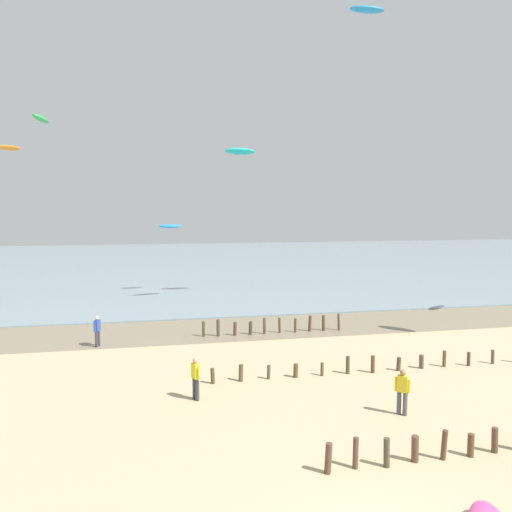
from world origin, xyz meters
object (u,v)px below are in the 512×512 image
(kite_aloft_3, at_px, (171,226))
(kite_aloft_6, at_px, (367,9))
(kite_aloft_5, at_px, (41,119))
(person_mid_beach, at_px, (97,330))
(kite_aloft_0, at_px, (240,151))
(person_nearest_camera, at_px, (402,391))
(person_by_waterline, at_px, (196,377))
(kite_aloft_7, at_px, (10,148))

(kite_aloft_3, relative_size, kite_aloft_6, 0.78)
(kite_aloft_6, bearing_deg, kite_aloft_5, 9.16)
(person_mid_beach, height_order, kite_aloft_0, kite_aloft_0)
(person_nearest_camera, bearing_deg, kite_aloft_3, 106.10)
(kite_aloft_5, bearing_deg, kite_aloft_3, 151.82)
(kite_aloft_5, bearing_deg, person_nearest_camera, 49.83)
(kite_aloft_0, bearing_deg, person_by_waterline, -119.29)
(kite_aloft_0, xyz_separation_m, kite_aloft_6, (8.98, -2.36, 10.06))
(person_mid_beach, height_order, kite_aloft_6, kite_aloft_6)
(person_by_waterline, xyz_separation_m, kite_aloft_5, (-8.19, 12.44, 11.97))
(kite_aloft_6, bearing_deg, kite_aloft_3, -31.04)
(kite_aloft_0, relative_size, kite_aloft_3, 1.20)
(person_mid_beach, xyz_separation_m, kite_aloft_6, (18.48, 7.14, 21.03))
(kite_aloft_5, bearing_deg, kite_aloft_0, 117.11)
(person_nearest_camera, xyz_separation_m, person_by_waterline, (-7.34, 2.84, 0.00))
(person_nearest_camera, height_order, kite_aloft_6, kite_aloft_6)
(person_nearest_camera, height_order, kite_aloft_7, kite_aloft_7)
(person_mid_beach, relative_size, kite_aloft_7, 0.74)
(person_mid_beach, xyz_separation_m, kite_aloft_3, (4.29, 16.10, 5.10))
(kite_aloft_7, bearing_deg, kite_aloft_0, -84.57)
(person_by_waterline, bearing_deg, kite_aloft_3, 91.25)
(kite_aloft_0, relative_size, kite_aloft_5, 1.15)
(person_by_waterline, bearing_deg, person_nearest_camera, -21.15)
(kite_aloft_5, bearing_deg, person_mid_beach, 43.80)
(kite_aloft_6, bearing_deg, person_mid_beach, 22.36)
(kite_aloft_7, bearing_deg, kite_aloft_6, -78.86)
(kite_aloft_7, bearing_deg, person_by_waterline, -112.49)
(person_by_waterline, xyz_separation_m, kite_aloft_7, (-15.92, 32.96, 12.61))
(kite_aloft_0, distance_m, kite_aloft_3, 10.26)
(person_mid_beach, distance_m, kite_aloft_3, 17.43)
(person_by_waterline, relative_size, kite_aloft_6, 0.65)
(person_mid_beach, distance_m, kite_aloft_0, 17.34)
(kite_aloft_0, bearing_deg, kite_aloft_7, 129.09)
(person_by_waterline, height_order, kite_aloft_3, kite_aloft_3)
(person_nearest_camera, xyz_separation_m, kite_aloft_7, (-23.26, 35.80, 12.61))
(person_nearest_camera, relative_size, kite_aloft_5, 0.80)
(kite_aloft_5, bearing_deg, person_by_waterline, 37.72)
(person_mid_beach, bearing_deg, person_nearest_camera, -42.59)
(person_mid_beach, distance_m, kite_aloft_6, 28.89)
(kite_aloft_5, bearing_deg, kite_aloft_6, 102.27)
(kite_aloft_5, distance_m, kite_aloft_7, 21.94)
(kite_aloft_3, bearing_deg, person_mid_beach, -105.76)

